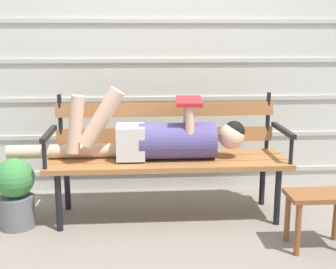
% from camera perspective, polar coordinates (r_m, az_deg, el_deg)
% --- Properties ---
extents(ground_plane, '(12.00, 12.00, 0.00)m').
position_cam_1_polar(ground_plane, '(3.30, 0.21, -11.33)').
color(ground_plane, gray).
extents(house_siding, '(5.50, 0.08, 2.55)m').
position_cam_1_polar(house_siding, '(3.83, -0.70, 11.67)').
color(house_siding, beige).
rests_on(house_siding, ground).
extents(park_bench, '(1.74, 0.52, 0.89)m').
position_cam_1_polar(park_bench, '(3.36, -0.09, -2.01)').
color(park_bench, '#9E6638').
rests_on(park_bench, ground).
extents(reclining_person, '(1.71, 0.26, 0.54)m').
position_cam_1_polar(reclining_person, '(3.26, -1.28, -0.42)').
color(reclining_person, '#514784').
extents(footstool, '(0.41, 0.24, 0.36)m').
position_cam_1_polar(footstool, '(3.03, 18.40, -8.46)').
color(footstool, brown).
rests_on(footstool, ground).
extents(potted_plant, '(0.28, 0.28, 0.50)m').
position_cam_1_polar(potted_plant, '(3.35, -18.62, -6.77)').
color(potted_plant, slate).
rests_on(potted_plant, ground).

